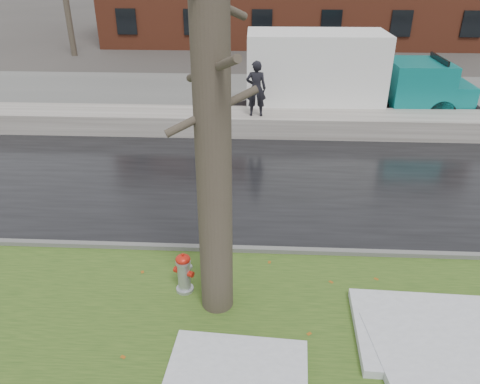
{
  "coord_description": "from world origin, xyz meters",
  "views": [
    {
      "loc": [
        0.01,
        -7.62,
        6.04
      ],
      "look_at": [
        -0.49,
        2.0,
        1.0
      ],
      "focal_mm": 35.0,
      "sensor_mm": 36.0,
      "label": 1
    }
  ],
  "objects_px": {
    "worker": "(256,89)",
    "box_truck": "(342,74)",
    "fire_hydrant": "(184,271)",
    "tree": "(212,116)"
  },
  "relations": [
    {
      "from": "tree",
      "to": "worker",
      "type": "xyz_separation_m",
      "value": [
        0.52,
        9.14,
        -2.03
      ]
    },
    {
      "from": "tree",
      "to": "fire_hydrant",
      "type": "bearing_deg",
      "value": 152.58
    },
    {
      "from": "box_truck",
      "to": "worker",
      "type": "distance_m",
      "value": 3.89
    },
    {
      "from": "tree",
      "to": "worker",
      "type": "relative_size",
      "value": 3.81
    },
    {
      "from": "worker",
      "to": "fire_hydrant",
      "type": "bearing_deg",
      "value": 81.63
    },
    {
      "from": "fire_hydrant",
      "to": "box_truck",
      "type": "height_order",
      "value": "box_truck"
    },
    {
      "from": "fire_hydrant",
      "to": "box_truck",
      "type": "distance_m",
      "value": 11.85
    },
    {
      "from": "tree",
      "to": "box_truck",
      "type": "relative_size",
      "value": 0.74
    },
    {
      "from": "fire_hydrant",
      "to": "worker",
      "type": "height_order",
      "value": "worker"
    },
    {
      "from": "worker",
      "to": "box_truck",
      "type": "bearing_deg",
      "value": -147.47
    }
  ]
}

